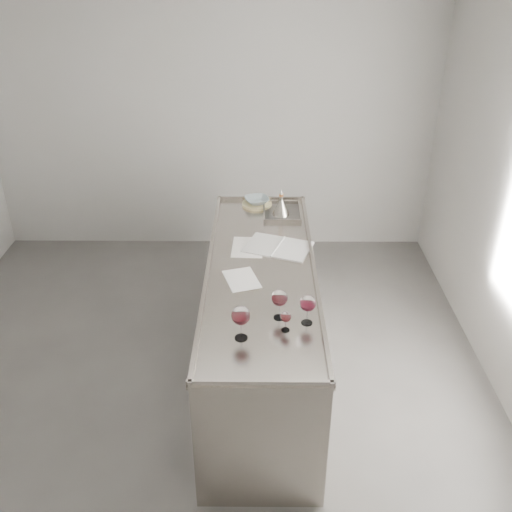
{
  "coord_description": "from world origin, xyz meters",
  "views": [
    {
      "loc": [
        0.49,
        -3.13,
        2.95
      ],
      "look_at": [
        0.47,
        0.33,
        1.02
      ],
      "focal_mm": 40.0,
      "sensor_mm": 36.0,
      "label": 1
    }
  ],
  "objects_px": {
    "wine_glass_left": "(241,316)",
    "wine_glass_right": "(308,304)",
    "notebook": "(278,247)",
    "wine_funnel": "(281,207)",
    "ceramic_bowl": "(257,200)",
    "counter": "(261,323)",
    "wine_glass_middle": "(280,299)",
    "wine_glass_small": "(286,317)"
  },
  "relations": [
    {
      "from": "wine_glass_middle",
      "to": "wine_glass_right",
      "type": "distance_m",
      "value": 0.17
    },
    {
      "from": "wine_glass_left",
      "to": "wine_funnel",
      "type": "bearing_deg",
      "value": 80.57
    },
    {
      "from": "wine_glass_left",
      "to": "wine_glass_small",
      "type": "distance_m",
      "value": 0.28
    },
    {
      "from": "ceramic_bowl",
      "to": "wine_glass_small",
      "type": "bearing_deg",
      "value": -84.28
    },
    {
      "from": "counter",
      "to": "notebook",
      "type": "height_order",
      "value": "counter"
    },
    {
      "from": "wine_glass_middle",
      "to": "wine_funnel",
      "type": "xyz_separation_m",
      "value": [
        0.06,
        1.48,
        -0.07
      ]
    },
    {
      "from": "wine_glass_left",
      "to": "notebook",
      "type": "distance_m",
      "value": 1.13
    },
    {
      "from": "ceramic_bowl",
      "to": "wine_funnel",
      "type": "distance_m",
      "value": 0.28
    },
    {
      "from": "notebook",
      "to": "wine_funnel",
      "type": "bearing_deg",
      "value": 106.01
    },
    {
      "from": "wine_glass_left",
      "to": "notebook",
      "type": "xyz_separation_m",
      "value": [
        0.24,
        1.1,
        -0.15
      ]
    },
    {
      "from": "wine_glass_middle",
      "to": "counter",
      "type": "bearing_deg",
      "value": 100.63
    },
    {
      "from": "wine_glass_middle",
      "to": "wine_glass_right",
      "type": "xyz_separation_m",
      "value": [
        0.16,
        -0.05,
        -0.0
      ]
    },
    {
      "from": "wine_funnel",
      "to": "wine_glass_left",
      "type": "bearing_deg",
      "value": -99.43
    },
    {
      "from": "wine_glass_left",
      "to": "wine_glass_small",
      "type": "xyz_separation_m",
      "value": [
        0.26,
        0.08,
        -0.06
      ]
    },
    {
      "from": "counter",
      "to": "notebook",
      "type": "bearing_deg",
      "value": 67.45
    },
    {
      "from": "wine_glass_middle",
      "to": "ceramic_bowl",
      "type": "xyz_separation_m",
      "value": [
        -0.15,
        1.67,
        -0.09
      ]
    },
    {
      "from": "wine_glass_middle",
      "to": "ceramic_bowl",
      "type": "distance_m",
      "value": 1.68
    },
    {
      "from": "wine_glass_left",
      "to": "wine_glass_right",
      "type": "relative_size",
      "value": 1.11
    },
    {
      "from": "wine_glass_right",
      "to": "notebook",
      "type": "relative_size",
      "value": 0.35
    },
    {
      "from": "ceramic_bowl",
      "to": "notebook",
      "type": "bearing_deg",
      "value": -78.25
    },
    {
      "from": "wine_glass_right",
      "to": "notebook",
      "type": "bearing_deg",
      "value": 98.96
    },
    {
      "from": "wine_glass_small",
      "to": "notebook",
      "type": "bearing_deg",
      "value": 91.03
    },
    {
      "from": "wine_glass_middle",
      "to": "wine_glass_right",
      "type": "height_order",
      "value": "same"
    },
    {
      "from": "wine_glass_left",
      "to": "wine_glass_middle",
      "type": "xyz_separation_m",
      "value": [
        0.22,
        0.2,
        -0.01
      ]
    },
    {
      "from": "wine_glass_middle",
      "to": "wine_glass_small",
      "type": "xyz_separation_m",
      "value": [
        0.03,
        -0.13,
        -0.05
      ]
    },
    {
      "from": "counter",
      "to": "wine_funnel",
      "type": "bearing_deg",
      "value": 79.47
    },
    {
      "from": "wine_glass_middle",
      "to": "wine_glass_small",
      "type": "height_order",
      "value": "wine_glass_middle"
    },
    {
      "from": "notebook",
      "to": "counter",
      "type": "bearing_deg",
      "value": -92.63
    },
    {
      "from": "wine_glass_middle",
      "to": "wine_glass_small",
      "type": "distance_m",
      "value": 0.14
    },
    {
      "from": "wine_glass_right",
      "to": "wine_glass_middle",
      "type": "bearing_deg",
      "value": 161.89
    },
    {
      "from": "wine_glass_left",
      "to": "notebook",
      "type": "bearing_deg",
      "value": 77.67
    },
    {
      "from": "wine_glass_left",
      "to": "wine_funnel",
      "type": "relative_size",
      "value": 0.96
    },
    {
      "from": "wine_glass_right",
      "to": "ceramic_bowl",
      "type": "height_order",
      "value": "wine_glass_right"
    },
    {
      "from": "wine_glass_right",
      "to": "ceramic_bowl",
      "type": "bearing_deg",
      "value": 100.22
    },
    {
      "from": "wine_glass_right",
      "to": "wine_glass_small",
      "type": "relative_size",
      "value": 1.49
    },
    {
      "from": "wine_glass_left",
      "to": "wine_funnel",
      "type": "height_order",
      "value": "wine_funnel"
    },
    {
      "from": "wine_glass_middle",
      "to": "ceramic_bowl",
      "type": "bearing_deg",
      "value": 95.02
    },
    {
      "from": "wine_glass_small",
      "to": "wine_glass_middle",
      "type": "bearing_deg",
      "value": 104.66
    },
    {
      "from": "counter",
      "to": "wine_funnel",
      "type": "distance_m",
      "value": 1.05
    },
    {
      "from": "wine_glass_small",
      "to": "counter",
      "type": "bearing_deg",
      "value": 101.35
    },
    {
      "from": "wine_glass_right",
      "to": "wine_glass_small",
      "type": "distance_m",
      "value": 0.16
    },
    {
      "from": "wine_glass_right",
      "to": "ceramic_bowl",
      "type": "xyz_separation_m",
      "value": [
        -0.31,
        1.72,
        -0.09
      ]
    }
  ]
}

